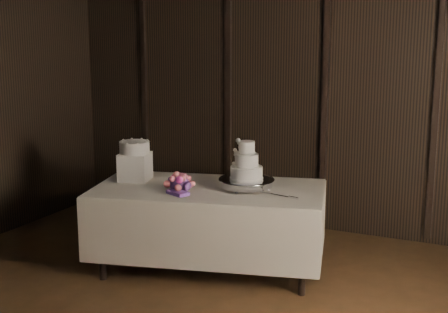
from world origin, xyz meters
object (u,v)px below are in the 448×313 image
Objects in this scene: cake_stand at (246,184)px; small_cake at (134,147)px; bouquet at (180,183)px; display_table at (209,225)px; wedding_cake at (243,164)px; box_pedestal at (135,167)px.

cake_stand is 1.09m from small_cake.
bouquet is (-0.49, -0.29, 0.02)m from cake_stand.
wedding_cake reaches higher than display_table.
small_cake is (-1.03, -0.11, 0.08)m from wedding_cake.
display_table is at bearing 2.47° from box_pedestal.
display_table is 0.64m from wedding_cake.
wedding_cake reaches higher than bouquet.
display_table is 8.41× the size of box_pedestal.
wedding_cake is (-0.02, -0.01, 0.18)m from cake_stand.
small_cake is at bearing 0.00° from box_pedestal.
cake_stand is at bearing 6.93° from box_pedestal.
display_table is at bearing 2.47° from small_cake.
box_pedestal is (-1.05, -0.13, 0.08)m from cake_stand.
cake_stand is 1.06m from box_pedestal.
cake_stand is 1.86× the size of box_pedestal.
wedding_cake is at bearing 1.12° from display_table.
display_table is 0.87m from box_pedestal.
wedding_cake reaches higher than cake_stand.
cake_stand is at bearing 30.58° from bouquet.
cake_stand is 1.47× the size of wedding_cake.
bouquet is 0.58m from box_pedestal.
small_cake is (-1.05, -0.13, 0.26)m from cake_stand.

